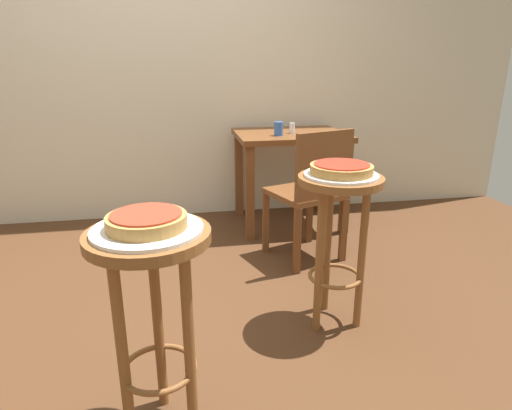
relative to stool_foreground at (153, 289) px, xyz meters
name	(u,v)px	position (x,y,z in m)	size (l,w,h in m)	color
ground_plane	(166,319)	(0.00, 0.69, -0.54)	(6.00, 6.00, 0.00)	#4C2D19
back_wall	(156,23)	(0.00, 2.34, 0.96)	(6.00, 0.10, 3.00)	beige
stool_foreground	(153,289)	(0.00, 0.00, 0.00)	(0.38, 0.38, 0.74)	brown
serving_plate_foreground	(148,229)	(0.00, 0.00, 0.20)	(0.34, 0.34, 0.01)	silver
pizza_foreground	(147,221)	(0.00, 0.00, 0.23)	(0.24, 0.24, 0.05)	#B78442
stool_middle	(338,218)	(0.81, 0.53, 0.00)	(0.38, 0.38, 0.74)	brown
serving_plate_middle	(341,175)	(0.81, 0.53, 0.20)	(0.33, 0.33, 0.01)	silver
pizza_middle	(341,169)	(0.81, 0.53, 0.23)	(0.28, 0.28, 0.05)	#B78442
dining_table	(290,150)	(0.94, 1.92, 0.04)	(0.81, 0.65, 0.72)	brown
cup_near_edge	(279,129)	(0.82, 1.79, 0.23)	(0.06, 0.06, 0.10)	#3360B2
condiment_shaker	(292,128)	(0.94, 1.88, 0.22)	(0.04, 0.04, 0.08)	white
wooden_chair	(311,191)	(0.90, 1.23, -0.08)	(0.51, 0.51, 0.85)	brown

